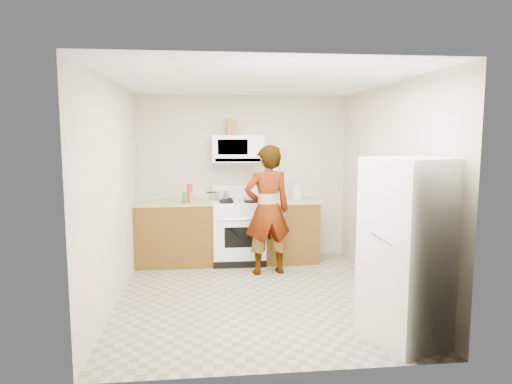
{
  "coord_description": "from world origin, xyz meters",
  "views": [
    {
      "loc": [
        -0.57,
        -5.21,
        1.9
      ],
      "look_at": [
        0.06,
        0.55,
        1.18
      ],
      "focal_mm": 32.0,
      "sensor_mm": 36.0,
      "label": 1
    }
  ],
  "objects": [
    {
      "name": "tray",
      "position": [
        0.02,
        1.43,
        0.96
      ],
      "size": [
        0.27,
        0.2,
        0.05
      ],
      "primitive_type": "cube",
      "rotation": [
        0.0,
        0.0,
        0.18
      ],
      "color": "white",
      "rests_on": "gas_range"
    },
    {
      "name": "bottle_spray",
      "position": [
        -0.81,
        1.39,
        1.07
      ],
      "size": [
        0.08,
        0.08,
        0.26
      ],
      "primitive_type": "cylinder",
      "rotation": [
        0.0,
        0.0,
        -0.02
      ],
      "color": "red",
      "rests_on": "counter_left"
    },
    {
      "name": "saucepan",
      "position": [
        -0.34,
        1.61,
        1.01
      ],
      "size": [
        0.27,
        0.27,
        0.11
      ],
      "primitive_type": "cylinder",
      "rotation": [
        0.0,
        0.0,
        -0.35
      ],
      "color": "silver",
      "rests_on": "gas_range"
    },
    {
      "name": "gas_range",
      "position": [
        -0.1,
        1.48,
        0.49
      ],
      "size": [
        0.76,
        0.65,
        1.13
      ],
      "color": "white",
      "rests_on": "floor"
    },
    {
      "name": "fridge",
      "position": [
        1.28,
        -1.32,
        0.85
      ],
      "size": [
        0.89,
        0.89,
        1.7
      ],
      "primitive_type": "cube",
      "rotation": [
        0.0,
        0.0,
        0.33
      ],
      "color": "#B9B8B4",
      "rests_on": "floor"
    },
    {
      "name": "counter_left",
      "position": [
        -1.04,
        1.49,
        0.92
      ],
      "size": [
        1.14,
        0.64,
        0.03
      ],
      "primitive_type": "cube",
      "color": "tan",
      "rests_on": "cabinet_left"
    },
    {
      "name": "pot_lid",
      "position": [
        -0.65,
        1.33,
        0.94
      ],
      "size": [
        0.33,
        0.33,
        0.01
      ],
      "primitive_type": "cylinder",
      "rotation": [
        0.0,
        0.0,
        -0.25
      ],
      "color": "white",
      "rests_on": "counter_left"
    },
    {
      "name": "counter_right",
      "position": [
        0.68,
        1.49,
        0.92
      ],
      "size": [
        0.82,
        0.64,
        0.03
      ],
      "primitive_type": "cube",
      "color": "tan",
      "rests_on": "cabinet_right"
    },
    {
      "name": "right_wall",
      "position": [
        1.59,
        0.0,
        1.25
      ],
      "size": [
        0.02,
        3.6,
        2.5
      ],
      "primitive_type": "cube",
      "color": "beige",
      "rests_on": "floor"
    },
    {
      "name": "back_wall",
      "position": [
        0.0,
        1.79,
        1.25
      ],
      "size": [
        3.2,
        0.02,
        2.5
      ],
      "primitive_type": "cube",
      "color": "beige",
      "rests_on": "floor"
    },
    {
      "name": "person",
      "position": [
        0.25,
        0.87,
        0.89
      ],
      "size": [
        0.71,
        0.52,
        1.77
      ],
      "primitive_type": "imported",
      "rotation": [
        0.0,
        0.0,
        3.31
      ],
      "color": "tan",
      "rests_on": "floor"
    },
    {
      "name": "bottle_hot_sauce",
      "position": [
        -0.8,
        1.27,
        1.02
      ],
      "size": [
        0.06,
        0.06,
        0.16
      ],
      "primitive_type": "cylinder",
      "rotation": [
        0.0,
        0.0,
        0.12
      ],
      "color": "orange",
      "rests_on": "counter_left"
    },
    {
      "name": "microwave",
      "position": [
        -0.1,
        1.61,
        1.7
      ],
      "size": [
        0.76,
        0.38,
        0.4
      ],
      "primitive_type": "cube",
      "color": "white",
      "rests_on": "back_wall"
    },
    {
      "name": "bottle_green_cap",
      "position": [
        -0.88,
        1.19,
        1.02
      ],
      "size": [
        0.06,
        0.06,
        0.18
      ],
      "primitive_type": "cylinder",
      "rotation": [
        0.0,
        0.0,
        -0.07
      ],
      "color": "#218017",
      "rests_on": "counter_left"
    },
    {
      "name": "cabinet_right",
      "position": [
        0.68,
        1.49,
        0.45
      ],
      "size": [
        0.8,
        0.62,
        0.9
      ],
      "primitive_type": "cube",
      "color": "brown",
      "rests_on": "floor"
    },
    {
      "name": "cabinet_left",
      "position": [
        -1.04,
        1.49,
        0.45
      ],
      "size": [
        1.12,
        0.62,
        0.9
      ],
      "primitive_type": "cube",
      "color": "brown",
      "rests_on": "floor"
    },
    {
      "name": "kettle",
      "position": [
        0.81,
        1.6,
        1.03
      ],
      "size": [
        0.2,
        0.2,
        0.18
      ],
      "primitive_type": "cylinder",
      "rotation": [
        0.0,
        0.0,
        0.37
      ],
      "color": "white",
      "rests_on": "counter_right"
    },
    {
      "name": "broom",
      "position": [
        1.56,
        0.75,
        0.66
      ],
      "size": [
        0.18,
        0.25,
        1.3
      ],
      "primitive_type": "cylinder",
      "rotation": [
        0.14,
        -0.14,
        0.18
      ],
      "color": "silver",
      "rests_on": "floor"
    },
    {
      "name": "floor",
      "position": [
        0.0,
        0.0,
        0.0
      ],
      "size": [
        3.6,
        3.6,
        0.0
      ],
      "primitive_type": "plane",
      "color": "gray",
      "rests_on": "ground"
    },
    {
      "name": "jug",
      "position": [
        -0.19,
        1.59,
        2.02
      ],
      "size": [
        0.15,
        0.15,
        0.24
      ],
      "primitive_type": "cube",
      "rotation": [
        0.0,
        0.0,
        0.06
      ],
      "color": "brown",
      "rests_on": "microwave"
    }
  ]
}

